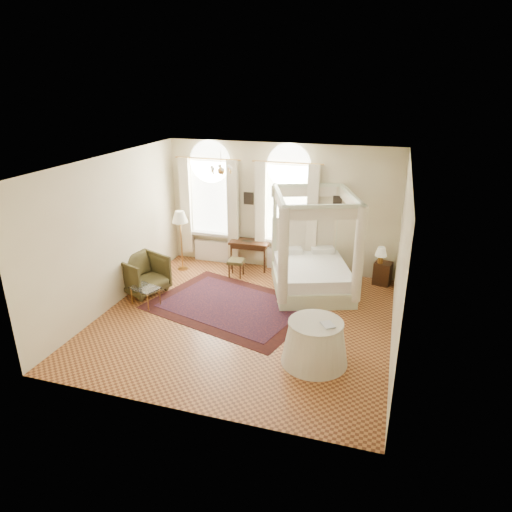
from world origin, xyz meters
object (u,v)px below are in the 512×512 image
at_px(armchair, 143,274).
at_px(coffee_table, 145,289).
at_px(writing_desk, 250,245).
at_px(canopy_bed, 312,269).
at_px(stool, 236,263).
at_px(side_table, 315,342).
at_px(nightstand, 383,273).
at_px(floor_lamp, 180,220).

bearing_deg(armchair, coffee_table, -124.87).
bearing_deg(coffee_table, writing_desk, 59.69).
distance_m(canopy_bed, writing_desk, 2.03).
distance_m(stool, side_table, 4.13).
bearing_deg(nightstand, side_table, -104.73).
distance_m(nightstand, armchair, 5.81).
bearing_deg(nightstand, writing_desk, 180.00).
height_order(canopy_bed, stool, canopy_bed).
height_order(stool, floor_lamp, floor_lamp).
bearing_deg(coffee_table, floor_lamp, 93.28).
height_order(stool, armchair, armchair).
relative_size(armchair, side_table, 0.83).
height_order(canopy_bed, side_table, canopy_bed).
distance_m(canopy_bed, floor_lamp, 3.64).
bearing_deg(floor_lamp, nightstand, 6.27).
relative_size(canopy_bed, armchair, 2.69).
bearing_deg(stool, canopy_bed, -7.75).
distance_m(nightstand, side_table, 3.95).
xyz_separation_m(canopy_bed, coffee_table, (-3.41, -1.83, -0.16)).
height_order(armchair, floor_lamp, floor_lamp).
xyz_separation_m(stool, coffee_table, (-1.41, -2.10, 0.01)).
bearing_deg(coffee_table, side_table, -15.44).
bearing_deg(floor_lamp, stool, -1.64).
xyz_separation_m(nightstand, writing_desk, (-3.44, 0.00, 0.38)).
relative_size(nightstand, coffee_table, 0.79).
relative_size(stool, armchair, 0.46).
xyz_separation_m(armchair, floor_lamp, (0.26, 1.56, 0.92)).
distance_m(writing_desk, armchair, 2.90).
xyz_separation_m(writing_desk, side_table, (2.43, -3.82, -0.26)).
height_order(writing_desk, coffee_table, writing_desk).
distance_m(armchair, floor_lamp, 1.83).
relative_size(floor_lamp, side_table, 1.34).
bearing_deg(stool, nightstand, 9.58).
relative_size(stool, floor_lamp, 0.28).
height_order(floor_lamp, side_table, floor_lamp).
bearing_deg(side_table, stool, 129.07).
bearing_deg(coffee_table, canopy_bed, 28.19).
relative_size(stool, side_table, 0.38).
bearing_deg(nightstand, floor_lamp, -173.73).
bearing_deg(canopy_bed, nightstand, 28.69).
relative_size(writing_desk, armchair, 1.07).
height_order(nightstand, coffee_table, nightstand).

